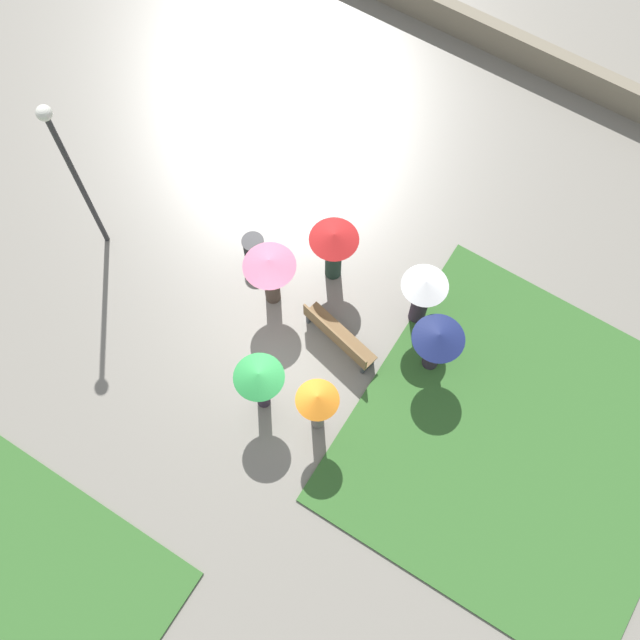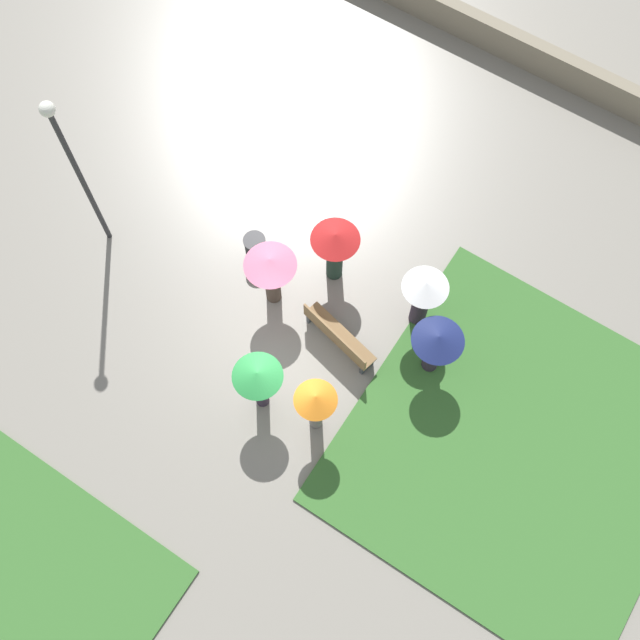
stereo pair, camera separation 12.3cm
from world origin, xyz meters
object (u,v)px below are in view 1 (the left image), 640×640
Objects in this scene: lamp_post at (70,165)px; crowd_person_green at (260,381)px; crowd_person_navy at (437,343)px; crowd_person_pink at (270,270)px; trash_bin at (254,249)px; crowd_person_white at (423,293)px; crowd_person_red at (334,247)px; park_bench at (338,337)px; crowd_person_orange at (317,404)px.

crowd_person_green is at bearing 165.73° from lamp_post.
lamp_post is at bearing 163.65° from crowd_person_navy.
crowd_person_pink is at bearing -172.94° from crowd_person_green.
trash_bin is 0.41× the size of crowd_person_white.
trash_bin is 2.13m from crowd_person_red.
lamp_post is 5.98m from crowd_person_green.
crowd_person_navy is at bearing -147.40° from park_bench.
crowd_person_navy is at bearing -111.84° from crowd_person_white.
crowd_person_green is (-5.53, 1.41, -1.78)m from lamp_post.
lamp_post is 2.66× the size of crowd_person_orange.
crowd_person_green is 1.00× the size of crowd_person_red.
trash_bin is at bearing 20.74° from crowd_person_red.
crowd_person_red is (1.66, -3.33, -0.06)m from crowd_person_orange.
park_bench is 3.01m from trash_bin.
crowd_person_navy is 2.90m from crowd_person_orange.
trash_bin is at bearing 123.92° from crowd_person_white.
crowd_person_green is 3.85m from crowd_person_navy.
crowd_person_pink is 3.96m from crowd_person_navy.
park_bench is 1.05× the size of crowd_person_pink.
crowd_person_red is at bearing -157.33° from lamp_post.
crowd_person_pink is at bearing 6.46° from park_bench.
crowd_person_navy is (-4.89, 0.16, 0.87)m from trash_bin.
crowd_person_red is 2.25m from crowd_person_white.
crowd_person_navy reaches higher than park_bench.
crowd_person_orange is at bearing -165.68° from crowd_person_white.
lamp_post is 2.70× the size of crowd_person_green.
crowd_person_pink is 3.24m from crowd_person_orange.
crowd_person_orange reaches higher than crowd_person_red.
crowd_person_orange is 1.00× the size of crowd_person_white.
trash_bin is (-3.32, -1.51, -2.78)m from lamp_post.
crowd_person_pink is (-0.96, 0.66, 1.03)m from trash_bin.
crowd_person_pink is 1.01× the size of crowd_person_green.
crowd_person_orange reaches higher than trash_bin.
trash_bin is 4.97m from crowd_person_navy.
crowd_person_white reaches higher than crowd_person_red.
crowd_person_pink is 2.58m from crowd_person_green.
trash_bin is 0.42× the size of crowd_person_green.
lamp_post is at bearing 45.60° from crowd_person_pink.
park_bench is 1.07× the size of crowd_person_red.
crowd_person_white is at bearing 130.93° from crowd_person_green.
crowd_person_red is 0.98× the size of crowd_person_white.
crowd_person_pink reaches higher than trash_bin.
park_bench is 2.13m from crowd_person_white.
park_bench is 1.05× the size of crowd_person_orange.
crowd_person_pink is (1.91, -0.22, 0.95)m from park_bench.
crowd_person_orange is (-2.51, 2.04, -0.06)m from crowd_person_pink.
crowd_person_navy is 3.18m from crowd_person_red.
lamp_post is at bearing -126.04° from crowd_person_green.
lamp_post is 8.54m from crowd_person_navy.
crowd_person_orange is at bearing 142.22° from trash_bin.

